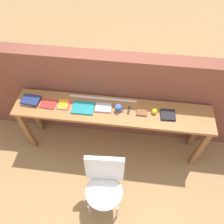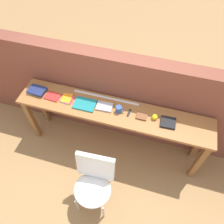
# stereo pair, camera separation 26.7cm
# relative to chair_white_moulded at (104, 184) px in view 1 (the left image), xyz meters

# --- Properties ---
(ground_plane) EXTENTS (40.00, 40.00, 0.00)m
(ground_plane) POSITION_rel_chair_white_moulded_xyz_m (-0.00, 0.51, -0.53)
(ground_plane) COLOR #9E7547
(brick_wall_back) EXTENTS (6.00, 0.20, 1.45)m
(brick_wall_back) POSITION_rel_chair_white_moulded_xyz_m (-0.00, 1.15, 0.20)
(brick_wall_back) COLOR brown
(brick_wall_back) RESTS_ON ground
(sideboard) EXTENTS (2.50, 0.44, 0.88)m
(sideboard) POSITION_rel_chair_white_moulded_xyz_m (-0.00, 0.81, 0.21)
(sideboard) COLOR #996033
(sideboard) RESTS_ON ground
(chair_white_moulded) EXTENTS (0.47, 0.48, 0.89)m
(chair_white_moulded) POSITION_rel_chair_white_moulded_xyz_m (0.00, 0.00, 0.00)
(chair_white_moulded) COLOR white
(chair_white_moulded) RESTS_ON ground
(book_stack_leftmost) EXTENTS (0.24, 0.18, 0.05)m
(book_stack_leftmost) POSITION_rel_chair_white_moulded_xyz_m (-1.05, 0.83, 0.38)
(book_stack_leftmost) COLOR white
(book_stack_leftmost) RESTS_ON sideboard
(magazine_cycling) EXTENTS (0.20, 0.15, 0.02)m
(magazine_cycling) POSITION_rel_chair_white_moulded_xyz_m (-0.82, 0.80, 0.36)
(magazine_cycling) COLOR red
(magazine_cycling) RESTS_ON sideboard
(pamphlet_pile_colourful) EXTENTS (0.16, 0.19, 0.01)m
(pamphlet_pile_colourful) POSITION_rel_chair_white_moulded_xyz_m (-0.62, 0.82, 0.36)
(pamphlet_pile_colourful) COLOR yellow
(pamphlet_pile_colourful) RESTS_ON sideboard
(book_open_centre) EXTENTS (0.28, 0.20, 0.02)m
(book_open_centre) POSITION_rel_chair_white_moulded_xyz_m (-0.37, 0.80, 0.36)
(book_open_centre) COLOR #19757A
(book_open_centre) RESTS_ON sideboard
(book_grey_hardcover) EXTENTS (0.21, 0.15, 0.02)m
(book_grey_hardcover) POSITION_rel_chair_white_moulded_xyz_m (-0.12, 0.83, 0.37)
(book_grey_hardcover) COLOR #9E9EA3
(book_grey_hardcover) RESTS_ON sideboard
(mug) EXTENTS (0.11, 0.08, 0.09)m
(mug) POSITION_rel_chair_white_moulded_xyz_m (0.07, 0.81, 0.40)
(mug) COLOR #2D4C8C
(mug) RESTS_ON sideboard
(multitool_folded) EXTENTS (0.03, 0.11, 0.02)m
(multitool_folded) POSITION_rel_chair_white_moulded_xyz_m (0.20, 0.82, 0.36)
(multitool_folded) COLOR black
(multitool_folded) RESTS_ON sideboard
(leather_journal_brown) EXTENTS (0.13, 0.10, 0.02)m
(leather_journal_brown) POSITION_rel_chair_white_moulded_xyz_m (0.36, 0.81, 0.37)
(leather_journal_brown) COLOR brown
(leather_journal_brown) RESTS_ON sideboard
(sports_ball_small) EXTENTS (0.07, 0.07, 0.07)m
(sports_ball_small) POSITION_rel_chair_white_moulded_xyz_m (0.52, 0.83, 0.39)
(sports_ball_small) COLOR yellow
(sports_ball_small) RESTS_ON sideboard
(book_repair_rightmost) EXTENTS (0.18, 0.17, 0.03)m
(book_repair_rightmost) POSITION_rel_chair_white_moulded_xyz_m (0.68, 0.81, 0.37)
(book_repair_rightmost) COLOR black
(book_repair_rightmost) RESTS_ON sideboard
(ruler_metal_back_edge) EXTENTS (0.88, 0.03, 0.00)m
(ruler_metal_back_edge) POSITION_rel_chair_white_moulded_xyz_m (-0.15, 0.98, 0.35)
(ruler_metal_back_edge) COLOR silver
(ruler_metal_back_edge) RESTS_ON sideboard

